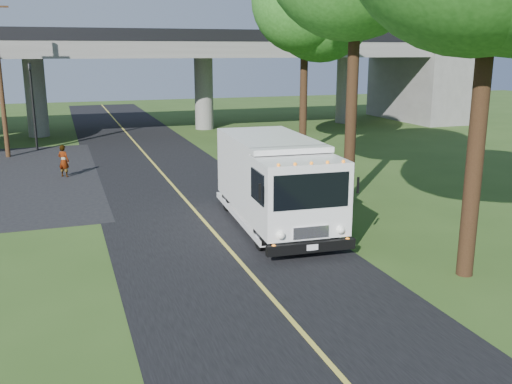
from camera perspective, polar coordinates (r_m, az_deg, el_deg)
name	(u,v)px	position (r m, az deg, el deg)	size (l,w,h in m)	color
ground	(291,321)	(13.18, 3.53, -12.74)	(120.00, 120.00, 0.00)	#304C1B
road	(192,208)	(22.15, -6.41, -1.57)	(7.00, 90.00, 0.02)	black
lane_line	(192,207)	(22.14, -6.41, -1.52)	(0.12, 90.00, 0.01)	gold
overpass	(122,70)	(43.11, -13.22, 11.83)	(54.00, 10.00, 7.30)	slate
traffic_signal	(32,97)	(36.98, -21.45, 8.83)	(0.18, 0.22, 5.20)	black
utility_pole	(0,75)	(34.99, -24.26, 10.62)	(1.60, 0.26, 9.00)	#472D19
tree_right_far	(310,6)	(33.72, 5.40, 17.99)	(5.77, 5.67, 10.99)	#382314
step_van	(275,180)	(19.41, 1.91, 1.25)	(3.06, 7.34, 3.02)	white
pedestrian	(64,161)	(28.74, -18.68, 2.95)	(0.57, 0.37, 1.56)	gray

